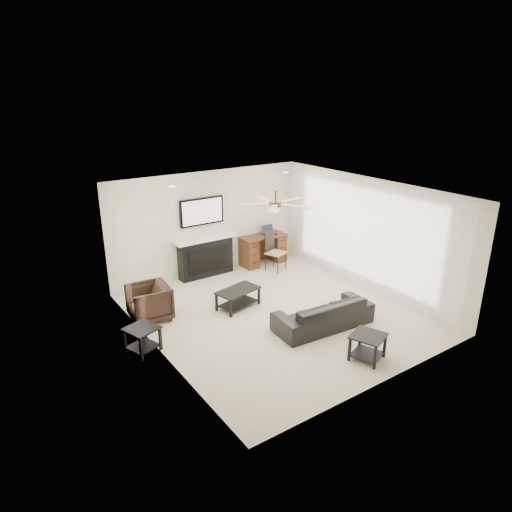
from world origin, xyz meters
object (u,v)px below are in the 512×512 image
object	(u,v)px
armchair	(149,302)
desk	(263,250)
fireplace_unit	(205,238)
coffee_table	(238,298)
sofa	(323,313)

from	to	relation	value
armchair	desk	xyz separation A→B (m)	(3.59, 1.24, 0.03)
desk	fireplace_unit	bearing A→B (deg)	176.65
coffee_table	fireplace_unit	bearing A→B (deg)	68.68
armchair	fireplace_unit	world-z (taller)	fireplace_unit
armchair	coffee_table	world-z (taller)	armchair
sofa	coffee_table	xyz separation A→B (m)	(-0.90, 1.60, -0.08)
coffee_table	desk	bearing A→B (deg)	30.72
coffee_table	fireplace_unit	distance (m)	2.05
armchair	fireplace_unit	bearing A→B (deg)	128.79
coffee_table	desk	xyz separation A→B (m)	(1.89, 1.79, 0.18)
coffee_table	fireplace_unit	xyz separation A→B (m)	(0.29, 1.89, 0.75)
sofa	fireplace_unit	bearing A→B (deg)	-75.78
coffee_table	desk	distance (m)	2.61
coffee_table	desk	size ratio (longest dim) A/B	0.74
sofa	fireplace_unit	xyz separation A→B (m)	(-0.61, 3.49, 0.67)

